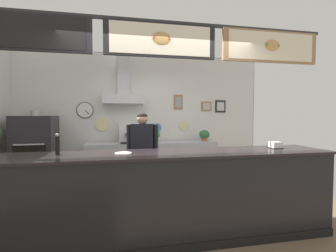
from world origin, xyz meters
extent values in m
plane|color=brown|center=(0.00, 0.00, 0.00)|extent=(6.51, 6.51, 0.00)
cube|color=gray|center=(0.00, 2.30, 1.43)|extent=(5.42, 0.12, 2.86)
cube|color=silver|center=(0.00, 2.24, 1.43)|extent=(5.38, 0.01, 2.82)
cylinder|color=black|center=(-1.24, 2.22, 1.62)|extent=(0.34, 0.02, 0.34)
cylinder|color=white|center=(-1.24, 2.21, 1.62)|extent=(0.32, 0.01, 0.32)
cube|color=black|center=(-1.20, 2.20, 1.57)|extent=(0.09, 0.01, 0.09)
cylinder|color=beige|center=(-0.90, 2.22, 1.32)|extent=(0.30, 0.02, 0.30)
cylinder|color=beige|center=(-0.32, 2.22, 1.25)|extent=(0.21, 0.02, 0.21)
cylinder|color=teal|center=(0.30, 2.22, 1.22)|extent=(0.20, 0.02, 0.20)
cylinder|color=beige|center=(0.93, 2.22, 1.27)|extent=(0.22, 0.02, 0.22)
cube|color=#997047|center=(0.80, 2.22, 1.81)|extent=(0.20, 0.02, 0.33)
cube|color=gray|center=(0.80, 2.21, 1.81)|extent=(0.15, 0.01, 0.24)
cube|color=black|center=(1.83, 2.22, 1.71)|extent=(0.25, 0.02, 0.29)
cube|color=silver|center=(1.83, 2.21, 1.71)|extent=(0.18, 0.01, 0.21)
cube|color=#997047|center=(1.48, 2.22, 1.71)|extent=(0.25, 0.02, 0.22)
cube|color=#B8B8B8|center=(1.48, 2.21, 1.71)|extent=(0.18, 0.01, 0.16)
cube|color=silver|center=(-0.44, 2.09, 1.85)|extent=(0.87, 0.31, 0.20)
cube|color=silver|center=(-0.44, 2.12, 2.38)|extent=(0.24, 0.24, 0.86)
cube|color=#2D2D2D|center=(0.00, -0.07, 2.71)|extent=(4.68, 0.04, 0.04)
cube|color=black|center=(-1.56, -0.10, 2.47)|extent=(1.44, 0.05, 0.44)
cube|color=black|center=(-1.56, -0.12, 2.47)|extent=(1.29, 0.01, 0.39)
cube|color=black|center=(0.00, -0.10, 2.47)|extent=(1.44, 0.05, 0.44)
cube|color=#F2E5C6|center=(0.00, -0.12, 2.47)|extent=(1.29, 0.01, 0.39)
ellipsoid|color=tan|center=(0.00, -0.14, 2.48)|extent=(0.23, 0.04, 0.16)
cube|color=#B74233|center=(0.00, -0.14, 2.48)|extent=(0.22, 0.01, 0.04)
cube|color=#9E754C|center=(1.56, -0.10, 2.47)|extent=(1.44, 0.05, 0.44)
cube|color=beige|center=(1.56, -0.12, 2.47)|extent=(1.29, 0.01, 0.39)
ellipsoid|color=tan|center=(1.56, -0.14, 2.48)|extent=(0.22, 0.04, 0.15)
cube|color=#51843D|center=(1.56, -0.14, 2.48)|extent=(0.21, 0.01, 0.04)
cube|color=black|center=(0.00, -0.33, 0.51)|extent=(4.14, 0.71, 1.03)
cube|color=black|center=(0.00, -0.33, 1.04)|extent=(4.22, 0.75, 0.03)
cube|color=black|center=(0.00, -0.69, 0.05)|extent=(4.14, 0.02, 0.10)
cube|color=#A3A5AD|center=(0.15, 1.90, 0.47)|extent=(2.73, 0.58, 0.94)
cube|color=gray|center=(0.15, 1.90, 0.17)|extent=(2.59, 0.54, 0.02)
cube|color=#232326|center=(-2.09, 1.78, 0.75)|extent=(0.71, 0.65, 1.50)
cube|color=black|center=(-2.09, 1.44, 0.87)|extent=(0.53, 0.02, 0.20)
cube|color=#B7BABF|center=(-2.09, 1.42, 1.00)|extent=(0.50, 0.02, 0.02)
cylinder|color=#B7BABF|center=(-2.09, 1.78, 1.55)|extent=(0.14, 0.14, 0.10)
cube|color=#232328|center=(-0.16, 0.79, 0.41)|extent=(0.31, 0.25, 0.81)
cube|color=black|center=(-0.16, 0.79, 1.09)|extent=(0.40, 0.29, 0.56)
cylinder|color=black|center=(0.05, 0.75, 1.12)|extent=(0.08, 0.08, 0.47)
cylinder|color=black|center=(-0.38, 0.84, 1.12)|extent=(0.08, 0.08, 0.47)
sphere|color=tan|center=(-0.16, 0.79, 1.45)|extent=(0.19, 0.19, 0.19)
ellipsoid|color=black|center=(-0.16, 0.79, 1.49)|extent=(0.18, 0.18, 0.10)
cube|color=silver|center=(-0.29, 1.88, 1.14)|extent=(0.48, 0.36, 0.41)
cylinder|color=#4C4C51|center=(-0.39, 1.67, 1.12)|extent=(0.06, 0.06, 0.06)
cube|color=black|center=(-0.29, 1.66, 0.96)|extent=(0.44, 0.10, 0.04)
sphere|color=black|center=(-0.15, 1.68, 1.22)|extent=(0.04, 0.04, 0.04)
cylinder|color=#9E563D|center=(0.20, 1.88, 0.98)|extent=(0.12, 0.12, 0.08)
ellipsoid|color=#387A3D|center=(0.20, 1.88, 1.10)|extent=(0.23, 0.23, 0.21)
cylinder|color=#9E563D|center=(1.33, 1.92, 0.97)|extent=(0.13, 0.13, 0.06)
ellipsoid|color=#2D6638|center=(1.33, 1.92, 1.08)|extent=(0.23, 0.23, 0.20)
cube|color=#262628|center=(1.55, -0.26, 1.06)|extent=(0.15, 0.15, 0.01)
cylinder|color=#262628|center=(1.48, -0.26, 1.11)|extent=(0.01, 0.01, 0.10)
cylinder|color=#262628|center=(1.63, -0.26, 1.11)|extent=(0.01, 0.01, 0.10)
cube|color=white|center=(1.55, -0.26, 1.11)|extent=(0.13, 0.13, 0.09)
cylinder|color=white|center=(-0.49, -0.32, 1.07)|extent=(0.20, 0.20, 0.01)
cylinder|color=black|center=(-1.23, -0.26, 1.16)|extent=(0.05, 0.05, 0.21)
sphere|color=gray|center=(-1.23, -0.26, 1.29)|extent=(0.04, 0.04, 0.04)
camera|label=1|loc=(-0.54, -3.20, 1.52)|focal=26.03mm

